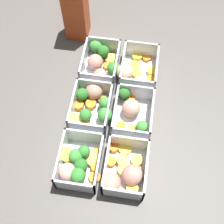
{
  "coord_description": "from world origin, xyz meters",
  "views": [
    {
      "loc": [
        -0.39,
        -0.06,
        0.76
      ],
      "look_at": [
        0.0,
        0.0,
        0.02
      ],
      "focal_mm": 50.0,
      "sensor_mm": 36.0,
      "label": 1
    }
  ],
  "objects": [
    {
      "name": "container_far_right",
      "position": [
        0.16,
        0.06,
        0.03
      ],
      "size": [
        0.15,
        0.11,
        0.06
      ],
      "color": "silver",
      "rests_on": "ground_plane"
    },
    {
      "name": "container_far_left",
      "position": [
        -0.16,
        0.06,
        0.02
      ],
      "size": [
        0.14,
        0.12,
        0.06
      ],
      "color": "silver",
      "rests_on": "ground_plane"
    },
    {
      "name": "container_near_center",
      "position": [
        0.01,
        -0.05,
        0.03
      ],
      "size": [
        0.15,
        0.1,
        0.06
      ],
      "color": "silver",
      "rests_on": "ground_plane"
    },
    {
      "name": "container_near_right",
      "position": [
        0.14,
        -0.05,
        0.02
      ],
      "size": [
        0.16,
        0.12,
        0.06
      ],
      "color": "silver",
      "rests_on": "ground_plane"
    },
    {
      "name": "container_far_center",
      "position": [
        0.01,
        0.06,
        0.03
      ],
      "size": [
        0.16,
        0.13,
        0.06
      ],
      "color": "silver",
      "rests_on": "ground_plane"
    },
    {
      "name": "juice_carton",
      "position": [
        0.28,
        0.15,
        0.1
      ],
      "size": [
        0.07,
        0.07,
        0.2
      ],
      "color": "#D14C1E",
      "rests_on": "ground_plane"
    },
    {
      "name": "ground_plane",
      "position": [
        0.0,
        0.0,
        0.0
      ],
      "size": [
        4.0,
        4.0,
        0.0
      ],
      "primitive_type": "plane",
      "color": "#56514C"
    },
    {
      "name": "container_near_left",
      "position": [
        -0.16,
        -0.05,
        0.02
      ],
      "size": [
        0.16,
        0.11,
        0.06
      ],
      "color": "silver",
      "rests_on": "ground_plane"
    }
  ]
}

